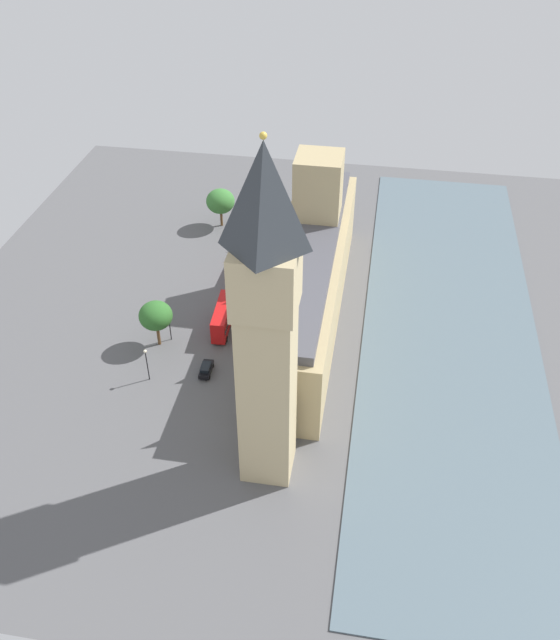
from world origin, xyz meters
name	(u,v)px	position (x,y,z in m)	size (l,w,h in m)	color
ground_plane	(297,314)	(0.00, 0.00, 0.00)	(130.39, 130.39, 0.00)	#565659
river_thames	(450,329)	(-27.84, 0.00, 0.12)	(30.61, 117.35, 0.25)	slate
parliament_building	(310,273)	(-1.99, -1.61, 8.26)	(11.92, 60.39, 26.53)	tan
clock_tower	(266,325)	(-1.23, 35.89, 25.85)	(7.82, 7.82, 50.02)	tan
car_white_under_trees	(255,250)	(11.55, -18.85, 0.88)	(1.90, 4.14, 1.74)	silver
double_decker_bus_far_end	(246,266)	(11.62, -10.24, 2.63)	(2.93, 10.58, 4.75)	#B20C0F
double_decker_bus_by_river_gate	(223,317)	(12.32, 6.43, 2.63)	(3.07, 10.61, 4.75)	red
car_black_opposite_hall	(206,369)	(12.45, 18.46, 0.89)	(1.96, 4.37, 1.74)	black
pedestrian_midblock	(244,387)	(5.45, 21.54, 0.68)	(0.60, 0.51, 1.52)	maroon
pedestrian_corner	(249,375)	(5.15, 18.67, 0.72)	(0.56, 0.65, 1.61)	gray
plane_tree_leading	(220,201)	(21.17, -29.11, 5.98)	(6.22, 6.22, 8.64)	brown
plane_tree_near_tower	(156,316)	(22.39, 12.56, 6.24)	(5.75, 5.75, 8.72)	brown
street_lamp_trailing	(146,359)	(21.30, 21.50, 4.43)	(0.56, 0.56, 6.35)	black
street_lamp_kerbside	(169,320)	(20.72, 11.02, 4.32)	(0.56, 0.56, 6.16)	black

